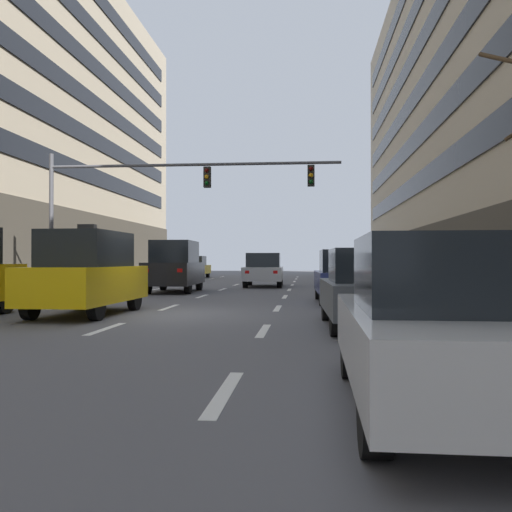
% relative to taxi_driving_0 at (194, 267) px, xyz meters
% --- Properties ---
extents(ground_plane, '(120.00, 120.00, 0.00)m').
position_rel_taxi_driving_0_xyz_m(ground_plane, '(4.74, -28.16, -0.84)').
color(ground_plane, '#515156').
extents(sidewalk_right, '(3.76, 80.00, 0.14)m').
position_rel_taxi_driving_0_xyz_m(sidewalk_right, '(12.90, -28.16, -0.77)').
color(sidewalk_right, gray).
rests_on(sidewalk_right, ground).
extents(lane_stripe_l1_s4, '(0.16, 2.00, 0.01)m').
position_rel_taxi_driving_0_xyz_m(lane_stripe_l1_s4, '(1.60, -26.16, -0.84)').
color(lane_stripe_l1_s4, silver).
rests_on(lane_stripe_l1_s4, ground).
extents(lane_stripe_l1_s5, '(0.16, 2.00, 0.01)m').
position_rel_taxi_driving_0_xyz_m(lane_stripe_l1_s5, '(1.60, -21.16, -0.84)').
color(lane_stripe_l1_s5, silver).
rests_on(lane_stripe_l1_s5, ground).
extents(lane_stripe_l1_s6, '(0.16, 2.00, 0.01)m').
position_rel_taxi_driving_0_xyz_m(lane_stripe_l1_s6, '(1.60, -16.16, -0.84)').
color(lane_stripe_l1_s6, silver).
rests_on(lane_stripe_l1_s6, ground).
extents(lane_stripe_l1_s7, '(0.16, 2.00, 0.01)m').
position_rel_taxi_driving_0_xyz_m(lane_stripe_l1_s7, '(1.60, -11.16, -0.84)').
color(lane_stripe_l1_s7, silver).
rests_on(lane_stripe_l1_s7, ground).
extents(lane_stripe_l1_s8, '(0.16, 2.00, 0.01)m').
position_rel_taxi_driving_0_xyz_m(lane_stripe_l1_s8, '(1.60, -6.16, -0.84)').
color(lane_stripe_l1_s8, silver).
rests_on(lane_stripe_l1_s8, ground).
extents(lane_stripe_l1_s9, '(0.16, 2.00, 0.01)m').
position_rel_taxi_driving_0_xyz_m(lane_stripe_l1_s9, '(1.60, -1.16, -0.84)').
color(lane_stripe_l1_s9, silver).
rests_on(lane_stripe_l1_s9, ground).
extents(lane_stripe_l1_s10, '(0.16, 2.00, 0.01)m').
position_rel_taxi_driving_0_xyz_m(lane_stripe_l1_s10, '(1.60, 3.84, -0.84)').
color(lane_stripe_l1_s10, silver).
rests_on(lane_stripe_l1_s10, ground).
extents(lane_stripe_l2_s3, '(0.16, 2.00, 0.01)m').
position_rel_taxi_driving_0_xyz_m(lane_stripe_l2_s3, '(4.74, -31.16, -0.84)').
color(lane_stripe_l2_s3, silver).
rests_on(lane_stripe_l2_s3, ground).
extents(lane_stripe_l2_s4, '(0.16, 2.00, 0.01)m').
position_rel_taxi_driving_0_xyz_m(lane_stripe_l2_s4, '(4.74, -26.16, -0.84)').
color(lane_stripe_l2_s4, silver).
rests_on(lane_stripe_l2_s4, ground).
extents(lane_stripe_l2_s5, '(0.16, 2.00, 0.01)m').
position_rel_taxi_driving_0_xyz_m(lane_stripe_l2_s5, '(4.74, -21.16, -0.84)').
color(lane_stripe_l2_s5, silver).
rests_on(lane_stripe_l2_s5, ground).
extents(lane_stripe_l2_s6, '(0.16, 2.00, 0.01)m').
position_rel_taxi_driving_0_xyz_m(lane_stripe_l2_s6, '(4.74, -16.16, -0.84)').
color(lane_stripe_l2_s6, silver).
rests_on(lane_stripe_l2_s6, ground).
extents(lane_stripe_l2_s7, '(0.16, 2.00, 0.01)m').
position_rel_taxi_driving_0_xyz_m(lane_stripe_l2_s7, '(4.74, -11.16, -0.84)').
color(lane_stripe_l2_s7, silver).
rests_on(lane_stripe_l2_s7, ground).
extents(lane_stripe_l2_s8, '(0.16, 2.00, 0.01)m').
position_rel_taxi_driving_0_xyz_m(lane_stripe_l2_s8, '(4.74, -6.16, -0.84)').
color(lane_stripe_l2_s8, silver).
rests_on(lane_stripe_l2_s8, ground).
extents(lane_stripe_l2_s9, '(0.16, 2.00, 0.01)m').
position_rel_taxi_driving_0_xyz_m(lane_stripe_l2_s9, '(4.74, -1.16, -0.84)').
color(lane_stripe_l2_s9, silver).
rests_on(lane_stripe_l2_s9, ground).
extents(lane_stripe_l2_s10, '(0.16, 2.00, 0.01)m').
position_rel_taxi_driving_0_xyz_m(lane_stripe_l2_s10, '(4.74, 3.84, -0.84)').
color(lane_stripe_l2_s10, silver).
rests_on(lane_stripe_l2_s10, ground).
extents(lane_stripe_l3_s2, '(0.16, 2.00, 0.01)m').
position_rel_taxi_driving_0_xyz_m(lane_stripe_l3_s2, '(7.88, -36.16, -0.84)').
color(lane_stripe_l3_s2, silver).
rests_on(lane_stripe_l3_s2, ground).
extents(lane_stripe_l3_s3, '(0.16, 2.00, 0.01)m').
position_rel_taxi_driving_0_xyz_m(lane_stripe_l3_s3, '(7.88, -31.16, -0.84)').
color(lane_stripe_l3_s3, silver).
rests_on(lane_stripe_l3_s3, ground).
extents(lane_stripe_l3_s4, '(0.16, 2.00, 0.01)m').
position_rel_taxi_driving_0_xyz_m(lane_stripe_l3_s4, '(7.88, -26.16, -0.84)').
color(lane_stripe_l3_s4, silver).
rests_on(lane_stripe_l3_s4, ground).
extents(lane_stripe_l3_s5, '(0.16, 2.00, 0.01)m').
position_rel_taxi_driving_0_xyz_m(lane_stripe_l3_s5, '(7.88, -21.16, -0.84)').
color(lane_stripe_l3_s5, silver).
rests_on(lane_stripe_l3_s5, ground).
extents(lane_stripe_l3_s6, '(0.16, 2.00, 0.01)m').
position_rel_taxi_driving_0_xyz_m(lane_stripe_l3_s6, '(7.88, -16.16, -0.84)').
color(lane_stripe_l3_s6, silver).
rests_on(lane_stripe_l3_s6, ground).
extents(lane_stripe_l3_s7, '(0.16, 2.00, 0.01)m').
position_rel_taxi_driving_0_xyz_m(lane_stripe_l3_s7, '(7.88, -11.16, -0.84)').
color(lane_stripe_l3_s7, silver).
rests_on(lane_stripe_l3_s7, ground).
extents(lane_stripe_l3_s8, '(0.16, 2.00, 0.01)m').
position_rel_taxi_driving_0_xyz_m(lane_stripe_l3_s8, '(7.88, -6.16, -0.84)').
color(lane_stripe_l3_s8, silver).
rests_on(lane_stripe_l3_s8, ground).
extents(lane_stripe_l3_s9, '(0.16, 2.00, 0.01)m').
position_rel_taxi_driving_0_xyz_m(lane_stripe_l3_s9, '(7.88, -1.16, -0.84)').
color(lane_stripe_l3_s9, silver).
rests_on(lane_stripe_l3_s9, ground).
extents(lane_stripe_l3_s10, '(0.16, 2.00, 0.01)m').
position_rel_taxi_driving_0_xyz_m(lane_stripe_l3_s10, '(7.88, 3.84, -0.84)').
color(lane_stripe_l3_s10, silver).
rests_on(lane_stripe_l3_s10, ground).
extents(taxi_driving_0, '(1.95, 4.56, 1.89)m').
position_rel_taxi_driving_0_xyz_m(taxi_driving_0, '(0.00, 0.00, 0.00)').
color(taxi_driving_0, black).
rests_on(taxi_driving_0, ground).
extents(car_driving_1, '(2.06, 4.62, 2.20)m').
position_rel_taxi_driving_0_xyz_m(car_driving_1, '(3.02, -18.44, 0.26)').
color(car_driving_1, black).
rests_on(car_driving_1, ground).
extents(taxi_driving_2, '(1.86, 4.34, 2.26)m').
position_rel_taxi_driving_0_xyz_m(taxi_driving_2, '(3.22, -28.43, 0.20)').
color(taxi_driving_2, black).
rests_on(taxi_driving_2, ground).
extents(car_driving_4, '(2.06, 4.69, 1.74)m').
position_rel_taxi_driving_0_xyz_m(car_driving_4, '(6.45, -13.23, 0.02)').
color(car_driving_4, black).
rests_on(car_driving_4, ground).
extents(car_parked_0, '(1.81, 4.22, 1.57)m').
position_rel_taxi_driving_0_xyz_m(car_parked_0, '(9.97, -36.68, -0.07)').
color(car_parked_0, black).
rests_on(car_parked_0, ground).
extents(car_parked_1, '(1.90, 4.30, 1.59)m').
position_rel_taxi_driving_0_xyz_m(car_parked_1, '(9.97, -30.57, -0.06)').
color(car_parked_1, black).
rests_on(car_parked_1, ground).
extents(car_parked_2, '(2.02, 4.57, 1.70)m').
position_rel_taxi_driving_0_xyz_m(car_parked_2, '(9.97, -23.85, -0.01)').
color(car_parked_2, black).
rests_on(car_parked_2, ground).
extents(traffic_signal_0, '(12.10, 0.35, 5.68)m').
position_rel_taxi_driving_0_xyz_m(traffic_signal_0, '(2.62, -19.70, 3.44)').
color(traffic_signal_0, '#4C4C51').
rests_on(traffic_signal_0, sidewalk_left).
extents(pedestrian_0, '(0.53, 0.23, 1.73)m').
position_rel_taxi_driving_0_xyz_m(pedestrian_0, '(13.24, -16.69, 0.31)').
color(pedestrian_0, black).
rests_on(pedestrian_0, sidewalk_right).
extents(pedestrian_1, '(0.45, 0.36, 1.62)m').
position_rel_taxi_driving_0_xyz_m(pedestrian_1, '(13.43, -22.77, 0.23)').
color(pedestrian_1, black).
rests_on(pedestrian_1, sidewalk_right).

